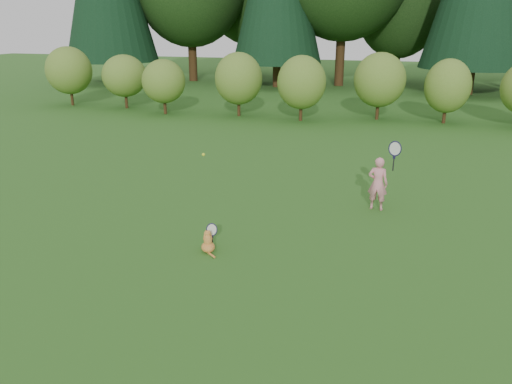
% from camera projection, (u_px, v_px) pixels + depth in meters
% --- Properties ---
extents(ground, '(100.00, 100.00, 0.00)m').
position_uv_depth(ground, '(234.00, 238.00, 9.73)').
color(ground, '#255818').
rests_on(ground, ground).
extents(shrub_row, '(28.00, 3.00, 2.80)m').
position_uv_depth(shrub_row, '(336.00, 87.00, 21.05)').
color(shrub_row, '#587925').
rests_on(shrub_row, ground).
extents(child, '(0.68, 0.38, 1.80)m').
position_uv_depth(child, '(378.00, 182.00, 11.01)').
color(child, pink).
rests_on(child, ground).
extents(cat, '(0.43, 0.62, 0.58)m').
position_uv_depth(cat, '(208.00, 240.00, 9.08)').
color(cat, '#BC5724').
rests_on(cat, ground).
extents(tennis_ball, '(0.07, 0.07, 0.07)m').
position_uv_depth(tennis_ball, '(203.00, 155.00, 11.12)').
color(tennis_ball, yellow).
rests_on(tennis_ball, ground).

